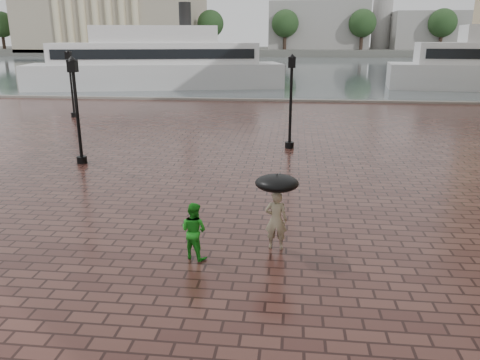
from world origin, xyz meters
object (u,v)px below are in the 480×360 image
object	(u,v)px
adult_pedestrian	(276,220)
child_pedestrian	(194,231)
street_lamps	(140,96)
ferry_near	(157,63)

from	to	relation	value
adult_pedestrian	child_pedestrian	world-z (taller)	adult_pedestrian
street_lamps	ferry_near	distance (m)	27.55
ferry_near	adult_pedestrian	bearing A→B (deg)	-83.43
child_pedestrian	ferry_near	size ratio (longest dim) A/B	0.05
street_lamps	child_pedestrian	bearing A→B (deg)	-67.29
adult_pedestrian	child_pedestrian	bearing A→B (deg)	22.44
street_lamps	child_pedestrian	distance (m)	15.09
adult_pedestrian	child_pedestrian	size ratio (longest dim) A/B	1.09
street_lamps	adult_pedestrian	world-z (taller)	street_lamps
street_lamps	adult_pedestrian	bearing A→B (deg)	-59.27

